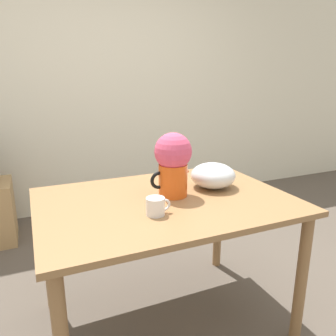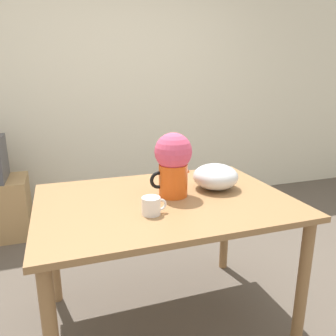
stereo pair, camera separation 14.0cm
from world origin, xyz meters
TOP-DOWN VIEW (x-y plane):
  - ground_plane at (0.00, 0.00)m, footprint 12.00×12.00m
  - wall_back at (0.00, 2.02)m, footprint 8.00×0.05m
  - table at (-0.09, 0.03)m, footprint 1.33×0.94m
  - flower_vase at (-0.03, 0.06)m, footprint 0.23×0.20m
  - coffee_mug at (-0.21, -0.15)m, footprint 0.12×0.09m
  - white_bowl at (0.24, 0.09)m, footprint 0.26×0.26m

SIDE VIEW (x-z plane):
  - ground_plane at x=0.00m, z-range 0.00..0.00m
  - table at x=-0.09m, z-range 0.29..1.07m
  - coffee_mug at x=-0.21m, z-range 0.78..0.87m
  - white_bowl at x=0.24m, z-range 0.78..0.93m
  - flower_vase at x=-0.03m, z-range 0.80..1.15m
  - wall_back at x=0.00m, z-range 0.00..2.60m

